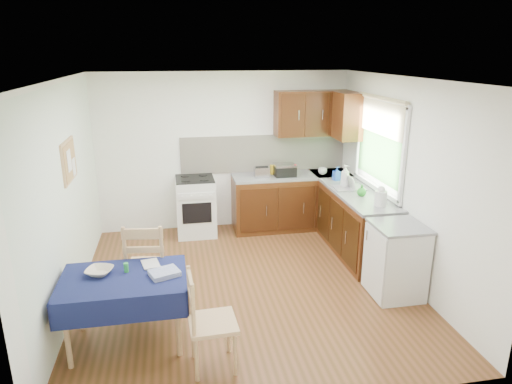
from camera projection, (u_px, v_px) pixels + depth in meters
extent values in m
plane|color=#523215|center=(246.00, 284.00, 5.69)|extent=(4.20, 4.20, 0.00)
cube|color=white|center=(244.00, 79.00, 4.95)|extent=(4.00, 4.20, 0.02)
cube|color=white|center=(224.00, 152.00, 7.29)|extent=(4.00, 0.02, 2.50)
cube|color=white|center=(291.00, 270.00, 3.35)|extent=(4.00, 0.02, 2.50)
cube|color=white|center=(64.00, 198.00, 4.97)|extent=(0.02, 4.20, 2.50)
cube|color=white|center=(404.00, 180.00, 5.67)|extent=(0.02, 4.20, 2.50)
cube|color=#311B08|center=(291.00, 202.00, 7.44)|extent=(1.90, 0.60, 0.86)
cube|color=#311B08|center=(356.00, 225.00, 6.47)|extent=(0.60, 1.70, 0.86)
cube|color=slate|center=(292.00, 176.00, 7.30)|extent=(1.90, 0.60, 0.04)
cube|color=slate|center=(358.00, 194.00, 6.34)|extent=(0.60, 1.70, 0.04)
cube|color=slate|center=(331.00, 174.00, 7.42)|extent=(0.60, 0.60, 0.04)
cube|color=beige|center=(264.00, 153.00, 7.41)|extent=(2.70, 0.02, 0.60)
cube|color=#311B08|center=(313.00, 113.00, 7.20)|extent=(1.20, 0.35, 0.70)
cube|color=#311B08|center=(348.00, 116.00, 6.87)|extent=(0.35, 0.50, 0.70)
cube|color=silver|center=(196.00, 207.00, 7.16)|extent=(0.60, 0.60, 0.90)
cube|color=black|center=(195.00, 179.00, 7.03)|extent=(0.58, 0.58, 0.02)
cube|color=black|center=(197.00, 213.00, 6.87)|extent=(0.44, 0.01, 0.32)
cube|color=#2A5924|center=(380.00, 149.00, 6.25)|extent=(0.01, 1.40, 0.85)
cube|color=silver|center=(382.00, 101.00, 6.06)|extent=(0.04, 1.48, 0.06)
cube|color=silver|center=(375.00, 188.00, 6.41)|extent=(0.04, 1.48, 0.06)
cube|color=#C5B488|center=(380.00, 118.00, 6.12)|extent=(0.02, 1.36, 0.44)
cube|color=silver|center=(396.00, 262.00, 5.35)|extent=(0.55, 0.58, 0.85)
cube|color=slate|center=(400.00, 226.00, 5.21)|extent=(0.58, 0.60, 0.03)
cube|color=tan|center=(69.00, 161.00, 5.15)|extent=(0.02, 0.62, 0.47)
cube|color=#A36E44|center=(70.00, 161.00, 5.16)|extent=(0.01, 0.56, 0.41)
cube|color=white|center=(69.00, 161.00, 5.08)|extent=(0.00, 0.18, 0.24)
cube|color=white|center=(74.00, 167.00, 5.30)|extent=(0.00, 0.15, 0.20)
cube|color=#101542|center=(123.00, 279.00, 4.36)|extent=(1.15, 0.77, 0.03)
cube|color=#101542|center=(120.00, 311.00, 4.02)|extent=(1.19, 0.02, 0.26)
cube|color=#101542|center=(128.00, 271.00, 4.76)|extent=(1.19, 0.02, 0.26)
cube|color=#101542|center=(60.00, 295.00, 4.29)|extent=(0.02, 0.81, 0.26)
cube|color=#101542|center=(186.00, 284.00, 4.50)|extent=(0.02, 0.81, 0.26)
cylinder|color=tan|center=(67.00, 335.00, 4.09)|extent=(0.05, 0.05, 0.69)
cylinder|color=tan|center=(178.00, 324.00, 4.27)|extent=(0.05, 0.05, 0.69)
cylinder|color=tan|center=(79.00, 300.00, 4.67)|extent=(0.05, 0.05, 0.69)
cylinder|color=tan|center=(177.00, 292.00, 4.84)|extent=(0.05, 0.05, 0.69)
cube|color=tan|center=(149.00, 267.00, 5.04)|extent=(0.53, 0.53, 0.04)
cube|color=tan|center=(143.00, 242.00, 4.73)|extent=(0.43, 0.09, 0.34)
cylinder|color=tan|center=(170.00, 279.00, 5.30)|extent=(0.04, 0.04, 0.50)
cylinder|color=tan|center=(137.00, 280.00, 5.28)|extent=(0.04, 0.04, 0.50)
cylinder|color=tan|center=(165.00, 296.00, 4.94)|extent=(0.04, 0.04, 0.50)
cylinder|color=tan|center=(130.00, 297.00, 4.92)|extent=(0.04, 0.04, 0.50)
cube|color=tan|center=(213.00, 323.00, 4.09)|extent=(0.44, 0.44, 0.04)
cube|color=tan|center=(191.00, 290.00, 3.95)|extent=(0.05, 0.38, 0.30)
cylinder|color=tan|center=(235.00, 353.00, 4.04)|extent=(0.04, 0.04, 0.45)
cylinder|color=tan|center=(229.00, 331.00, 4.35)|extent=(0.04, 0.04, 0.45)
cylinder|color=tan|center=(197.00, 359.00, 3.96)|extent=(0.04, 0.04, 0.45)
cylinder|color=tan|center=(193.00, 336.00, 4.28)|extent=(0.04, 0.04, 0.45)
cube|color=#B0B1B5|center=(262.00, 172.00, 7.11)|extent=(0.23, 0.14, 0.16)
cube|color=black|center=(262.00, 167.00, 7.08)|extent=(0.20, 0.02, 0.02)
cube|color=black|center=(285.00, 171.00, 7.20)|extent=(0.33, 0.28, 0.15)
cube|color=#B0B1B5|center=(285.00, 165.00, 7.17)|extent=(0.33, 0.28, 0.03)
cylinder|color=red|center=(295.00, 171.00, 7.14)|extent=(0.04, 0.04, 0.19)
cube|color=gold|center=(274.00, 170.00, 7.29)|extent=(0.12, 0.10, 0.15)
cube|color=gray|center=(349.00, 188.00, 6.54)|extent=(0.43, 0.33, 0.02)
cylinder|color=silver|center=(349.00, 182.00, 6.51)|extent=(0.05, 0.21, 0.20)
cylinder|color=silver|center=(381.00, 198.00, 5.79)|extent=(0.15, 0.15, 0.19)
sphere|color=silver|center=(381.00, 190.00, 5.76)|extent=(0.10, 0.10, 0.10)
imported|color=silver|center=(323.00, 171.00, 7.28)|extent=(0.14, 0.14, 0.11)
imported|color=silver|center=(345.00, 176.00, 6.55)|extent=(0.18, 0.18, 0.33)
imported|color=#1D49AE|center=(337.00, 173.00, 6.94)|extent=(0.11, 0.11, 0.21)
imported|color=#238324|center=(362.00, 190.00, 6.18)|extent=(0.18, 0.18, 0.16)
imported|color=beige|center=(99.00, 271.00, 4.40)|extent=(0.31, 0.31, 0.06)
imported|color=white|center=(142.00, 265.00, 4.58)|extent=(0.21, 0.25, 0.02)
cylinder|color=green|center=(126.00, 267.00, 4.45)|extent=(0.05, 0.05, 0.09)
cube|color=navy|center=(164.00, 273.00, 4.39)|extent=(0.33, 0.29, 0.05)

